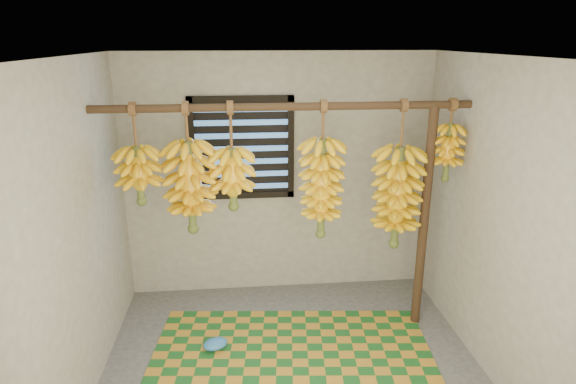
{
  "coord_description": "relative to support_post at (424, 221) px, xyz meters",
  "views": [
    {
      "loc": [
        -0.36,
        -3.05,
        2.52
      ],
      "look_at": [
        0.0,
        0.55,
        1.35
      ],
      "focal_mm": 30.0,
      "sensor_mm": 36.0,
      "label": 1
    }
  ],
  "objects": [
    {
      "name": "floor",
      "position": [
        -1.2,
        -0.7,
        -1.0
      ],
      "size": [
        3.0,
        3.0,
        0.01
      ],
      "primitive_type": "cube",
      "color": "#464646",
      "rests_on": "ground"
    },
    {
      "name": "ceiling",
      "position": [
        -1.2,
        -0.7,
        1.4
      ],
      "size": [
        3.0,
        3.0,
        0.01
      ],
      "primitive_type": "cube",
      "color": "silver",
      "rests_on": "wall_back"
    },
    {
      "name": "wall_back",
      "position": [
        -1.2,
        0.8,
        0.2
      ],
      "size": [
        3.0,
        0.01,
        2.4
      ],
      "primitive_type": "cube",
      "color": "gray",
      "rests_on": "floor"
    },
    {
      "name": "wall_left",
      "position": [
        -2.71,
        -0.7,
        0.2
      ],
      "size": [
        0.01,
        3.0,
        2.4
      ],
      "primitive_type": "cube",
      "color": "gray",
      "rests_on": "floor"
    },
    {
      "name": "wall_right",
      "position": [
        0.3,
        -0.7,
        0.2
      ],
      "size": [
        0.01,
        3.0,
        2.4
      ],
      "primitive_type": "cube",
      "color": "gray",
      "rests_on": "floor"
    },
    {
      "name": "window",
      "position": [
        -1.55,
        0.78,
        0.5
      ],
      "size": [
        1.0,
        0.04,
        1.0
      ],
      "color": "black",
      "rests_on": "wall_back"
    },
    {
      "name": "hanging_pole",
      "position": [
        -1.2,
        0.0,
        1.0
      ],
      "size": [
        3.0,
        0.06,
        0.06
      ],
      "primitive_type": "cylinder",
      "rotation": [
        0.0,
        1.57,
        0.0
      ],
      "color": "#3E2719",
      "rests_on": "wall_left"
    },
    {
      "name": "support_post",
      "position": [
        0.0,
        0.0,
        0.0
      ],
      "size": [
        0.08,
        0.08,
        2.0
      ],
      "primitive_type": "cylinder",
      "color": "#3E2719",
      "rests_on": "floor"
    },
    {
      "name": "woven_mat",
      "position": [
        -1.21,
        -0.65,
        -0.99
      ],
      "size": [
        2.49,
        2.07,
        0.01
      ],
      "primitive_type": "cube",
      "rotation": [
        0.0,
        0.0,
        -0.1
      ],
      "color": "#19571F",
      "rests_on": "floor"
    },
    {
      "name": "plastic_bag",
      "position": [
        -1.83,
        -0.24,
        -0.95
      ],
      "size": [
        0.26,
        0.23,
        0.09
      ],
      "primitive_type": "ellipsoid",
      "rotation": [
        0.0,
        0.0,
        0.42
      ],
      "color": "#3071B6",
      "rests_on": "woven_mat"
    },
    {
      "name": "banana_bunch_a",
      "position": [
        -2.37,
        0.0,
        0.48
      ],
      "size": [
        0.36,
        0.36,
        0.81
      ],
      "color": "brown",
      "rests_on": "hanging_pole"
    },
    {
      "name": "banana_bunch_b",
      "position": [
        -1.97,
        0.0,
        0.37
      ],
      "size": [
        0.39,
        0.39,
        1.06
      ],
      "color": "brown",
      "rests_on": "hanging_pole"
    },
    {
      "name": "banana_bunch_c",
      "position": [
        -1.63,
        0.0,
        0.43
      ],
      "size": [
        0.34,
        0.34,
        0.88
      ],
      "color": "brown",
      "rests_on": "hanging_pole"
    },
    {
      "name": "banana_bunch_d",
      "position": [
        -0.91,
        0.0,
        0.32
      ],
      "size": [
        0.34,
        0.34,
        1.15
      ],
      "color": "brown",
      "rests_on": "hanging_pole"
    },
    {
      "name": "banana_bunch_e",
      "position": [
        -0.26,
        0.0,
        0.22
      ],
      "size": [
        0.41,
        0.41,
        1.27
      ],
      "color": "brown",
      "rests_on": "hanging_pole"
    },
    {
      "name": "banana_bunch_f",
      "position": [
        0.15,
        0.0,
        0.6
      ],
      "size": [
        0.26,
        0.26,
        0.69
      ],
      "color": "brown",
      "rests_on": "hanging_pole"
    }
  ]
}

